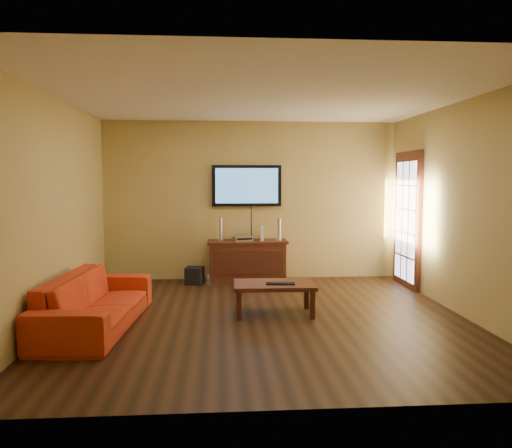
{
  "coord_description": "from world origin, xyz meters",
  "views": [
    {
      "loc": [
        -0.54,
        -6.05,
        1.72
      ],
      "look_at": [
        -0.04,
        0.8,
        1.1
      ],
      "focal_mm": 35.0,
      "sensor_mm": 36.0,
      "label": 1
    }
  ],
  "objects": [
    {
      "name": "television",
      "position": [
        -0.08,
        2.45,
        1.61
      ],
      "size": [
        1.18,
        0.08,
        0.7
      ],
      "color": "black",
      "rests_on": "ground"
    },
    {
      "name": "room_walls",
      "position": [
        0.0,
        0.62,
        1.69
      ],
      "size": [
        5.0,
        5.0,
        5.0
      ],
      "color": "tan",
      "rests_on": "ground"
    },
    {
      "name": "bottle",
      "position": [
        -0.73,
        1.88,
        0.1
      ],
      "size": [
        0.07,
        0.07,
        0.21
      ],
      "color": "white",
      "rests_on": "ground"
    },
    {
      "name": "sofa",
      "position": [
        -1.97,
        -0.28,
        0.42
      ],
      "size": [
        0.78,
        2.18,
        0.83
      ],
      "primitive_type": "imported",
      "rotation": [
        0.0,
        0.0,
        1.5
      ],
      "color": "red",
      "rests_on": "ground"
    },
    {
      "name": "ground_plane",
      "position": [
        0.0,
        0.0,
        0.0
      ],
      "size": [
        5.0,
        5.0,
        0.0
      ],
      "primitive_type": "plane",
      "color": "black",
      "rests_on": "ground"
    },
    {
      "name": "speaker_left",
      "position": [
        -0.53,
        2.25,
        0.87
      ],
      "size": [
        0.11,
        0.11,
        0.38
      ],
      "color": "silver",
      "rests_on": "media_console"
    },
    {
      "name": "speaker_right",
      "position": [
        0.46,
        2.26,
        0.86
      ],
      "size": [
        0.1,
        0.1,
        0.37
      ],
      "color": "silver",
      "rests_on": "media_console"
    },
    {
      "name": "coffee_table",
      "position": [
        0.15,
        0.15,
        0.35
      ],
      "size": [
        1.04,
        0.64,
        0.4
      ],
      "color": "#40190E",
      "rests_on": "ground"
    },
    {
      "name": "av_receiver",
      "position": [
        -0.16,
        2.26,
        0.73
      ],
      "size": [
        0.37,
        0.32,
        0.07
      ],
      "primitive_type": "cube",
      "rotation": [
        0.0,
        0.0,
        0.33
      ],
      "color": "silver",
      "rests_on": "media_console"
    },
    {
      "name": "media_console",
      "position": [
        -0.08,
        2.24,
        0.35
      ],
      "size": [
        1.33,
        0.51,
        0.69
      ],
      "color": "#40190E",
      "rests_on": "ground"
    },
    {
      "name": "french_door",
      "position": [
        2.46,
        1.7,
        1.05
      ],
      "size": [
        0.07,
        1.02,
        2.22
      ],
      "color": "#40190E",
      "rests_on": "ground"
    },
    {
      "name": "game_console",
      "position": [
        0.17,
        2.28,
        0.81
      ],
      "size": [
        0.06,
        0.18,
        0.24
      ],
      "primitive_type": "cube",
      "rotation": [
        0.0,
        0.0,
        -0.07
      ],
      "color": "white",
      "rests_on": "media_console"
    },
    {
      "name": "subwoofer",
      "position": [
        -0.96,
        2.09,
        0.14
      ],
      "size": [
        0.32,
        0.32,
        0.28
      ],
      "primitive_type": "cube",
      "rotation": [
        0.0,
        0.0,
        -0.18
      ],
      "color": "black",
      "rests_on": "ground"
    },
    {
      "name": "keyboard",
      "position": [
        0.22,
        0.07,
        0.41
      ],
      "size": [
        0.37,
        0.17,
        0.02
      ],
      "color": "black",
      "rests_on": "coffee_table"
    }
  ]
}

